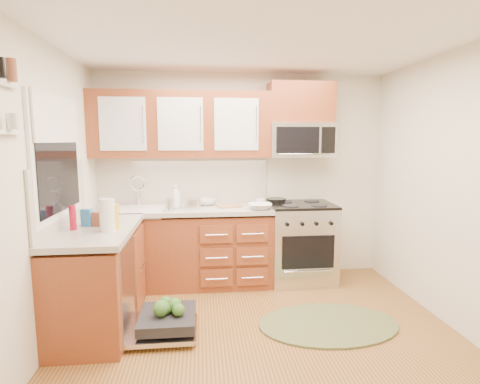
{
  "coord_description": "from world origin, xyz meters",
  "views": [
    {
      "loc": [
        -0.51,
        -2.86,
        1.7
      ],
      "look_at": [
        -0.12,
        0.85,
        1.18
      ],
      "focal_mm": 28.0,
      "sensor_mm": 36.0,
      "label": 1
    }
  ],
  "objects": [
    {
      "name": "floor",
      "position": [
        0.0,
        0.0,
        0.0
      ],
      "size": [
        3.5,
        3.5,
        0.0
      ],
      "primitive_type": "plane",
      "color": "brown",
      "rests_on": "ground"
    },
    {
      "name": "ceiling",
      "position": [
        0.0,
        0.0,
        2.5
      ],
      "size": [
        3.5,
        3.5,
        0.0
      ],
      "primitive_type": "plane",
      "rotation": [
        3.14,
        0.0,
        0.0
      ],
      "color": "white",
      "rests_on": "ground"
    },
    {
      "name": "wall_back",
      "position": [
        0.0,
        1.75,
        1.25
      ],
      "size": [
        3.5,
        0.04,
        2.5
      ],
      "primitive_type": "cube",
      "color": "beige",
      "rests_on": "ground"
    },
    {
      "name": "wall_front",
      "position": [
        0.0,
        -1.75,
        1.25
      ],
      "size": [
        3.5,
        0.04,
        2.5
      ],
      "primitive_type": "cube",
      "color": "beige",
      "rests_on": "ground"
    },
    {
      "name": "wall_left",
      "position": [
        -1.75,
        0.0,
        1.25
      ],
      "size": [
        0.04,
        3.5,
        2.5
      ],
      "primitive_type": "cube",
      "color": "beige",
      "rests_on": "ground"
    },
    {
      "name": "wall_right",
      "position": [
        1.75,
        0.0,
        1.25
      ],
      "size": [
        0.04,
        3.5,
        2.5
      ],
      "primitive_type": "cube",
      "color": "beige",
      "rests_on": "ground"
    },
    {
      "name": "base_cabinet_back",
      "position": [
        -0.73,
        1.45,
        0.42
      ],
      "size": [
        2.05,
        0.6,
        0.85
      ],
      "primitive_type": "cube",
      "color": "maroon",
      "rests_on": "ground"
    },
    {
      "name": "base_cabinet_left",
      "position": [
        -1.45,
        0.52,
        0.42
      ],
      "size": [
        0.6,
        1.25,
        0.85
      ],
      "primitive_type": "cube",
      "color": "maroon",
      "rests_on": "ground"
    },
    {
      "name": "countertop_back",
      "position": [
        -0.72,
        1.44,
        0.9
      ],
      "size": [
        2.07,
        0.64,
        0.05
      ],
      "primitive_type": "cube",
      "color": "#A4A096",
      "rests_on": "base_cabinet_back"
    },
    {
      "name": "countertop_left",
      "position": [
        -1.44,
        0.53,
        0.9
      ],
      "size": [
        0.64,
        1.27,
        0.05
      ],
      "primitive_type": "cube",
      "color": "#A4A096",
      "rests_on": "base_cabinet_left"
    },
    {
      "name": "backsplash_back",
      "position": [
        -0.73,
        1.74,
        1.21
      ],
      "size": [
        2.05,
        0.02,
        0.57
      ],
      "primitive_type": "cube",
      "color": "beige",
      "rests_on": "ground"
    },
    {
      "name": "backsplash_left",
      "position": [
        -1.74,
        0.52,
        1.21
      ],
      "size": [
        0.02,
        1.25,
        0.57
      ],
      "primitive_type": "cube",
      "color": "beige",
      "rests_on": "ground"
    },
    {
      "name": "upper_cabinets",
      "position": [
        -0.73,
        1.57,
        1.88
      ],
      "size": [
        2.05,
        0.35,
        0.75
      ],
      "primitive_type": null,
      "color": "maroon",
      "rests_on": "ground"
    },
    {
      "name": "cabinet_over_mw",
      "position": [
        0.68,
        1.57,
        2.13
      ],
      "size": [
        0.76,
        0.35,
        0.47
      ],
      "primitive_type": "cube",
      "color": "maroon",
      "rests_on": "ground"
    },
    {
      "name": "range",
      "position": [
        0.68,
        1.43,
        0.47
      ],
      "size": [
        0.76,
        0.64,
        0.95
      ],
      "primitive_type": null,
      "color": "silver",
      "rests_on": "ground"
    },
    {
      "name": "microwave",
      "position": [
        0.68,
        1.55,
        1.7
      ],
      "size": [
        0.76,
        0.38,
        0.4
      ],
      "primitive_type": null,
      "color": "silver",
      "rests_on": "ground"
    },
    {
      "name": "sink",
      "position": [
        -1.25,
        1.42,
        0.8
      ],
      "size": [
        0.62,
        0.5,
        0.26
      ],
      "primitive_type": null,
      "color": "white",
      "rests_on": "ground"
    },
    {
      "name": "dishwasher",
      "position": [
        -0.86,
        0.3,
        0.1
      ],
      "size": [
        0.7,
        0.6,
        0.2
      ],
      "primitive_type": null,
      "color": "silver",
      "rests_on": "ground"
    },
    {
      "name": "window",
      "position": [
        -1.74,
        0.5,
        1.55
      ],
      "size": [
        0.03,
        1.05,
        1.05
      ],
      "primitive_type": null,
      "color": "white",
      "rests_on": "ground"
    },
    {
      "name": "window_blind",
      "position": [
        -1.71,
        0.5,
        1.88
      ],
      "size": [
        0.02,
        0.96,
        0.4
      ],
      "primitive_type": "cube",
      "color": "white",
      "rests_on": "ground"
    },
    {
      "name": "shelf_upper",
      "position": [
        -1.72,
        -0.35,
        2.05
      ],
      "size": [
        0.04,
        0.4,
        0.03
      ],
      "primitive_type": "cube",
      "color": "white",
      "rests_on": "ground"
    },
    {
      "name": "shelf_lower",
      "position": [
        -1.72,
        -0.35,
        1.75
      ],
      "size": [
        0.04,
        0.4,
        0.03
      ],
      "primitive_type": "cube",
      "color": "white",
      "rests_on": "ground"
    },
    {
      "name": "rug",
      "position": [
        0.65,
        0.3,
        0.01
      ],
      "size": [
        1.51,
        1.23,
        0.02
      ],
      "primitive_type": null,
      "rotation": [
        0.0,
        0.0,
        -0.34
      ],
      "color": "#636A3C",
      "rests_on": "ground"
    },
    {
      "name": "skillet",
      "position": [
        0.4,
        1.57,
        0.97
      ],
      "size": [
        0.24,
        0.24,
        0.04
      ],
      "primitive_type": "cylinder",
      "rotation": [
        0.0,
        0.0,
        -0.02
      ],
      "color": "black",
      "rests_on": "range"
    },
    {
      "name": "stock_pot",
      "position": [
        -0.6,
        1.37,
        0.98
      ],
      "size": [
        0.23,
        0.23,
        0.11
      ],
      "primitive_type": "cylinder",
      "rotation": [
        0.0,
        0.0,
        -0.29
      ],
      "color": "silver",
      "rests_on": "countertop_back"
    },
    {
      "name": "cutting_board",
      "position": [
        -0.18,
        1.43,
        0.93
      ],
      "size": [
        0.3,
        0.24,
        0.02
      ],
      "primitive_type": "cube",
      "rotation": [
        0.0,
        0.0,
        0.27
      ],
      "color": "#A26C4A",
      "rests_on": "countertop_back"
    },
    {
      "name": "canister",
      "position": [
        -0.86,
        1.25,
        1.0
      ],
      "size": [
        0.1,
        0.1,
        0.14
      ],
      "primitive_type": "cylinder",
      "rotation": [
        0.0,
        0.0,
        -0.09
      ],
      "color": "silver",
      "rests_on": "countertop_back"
    },
    {
      "name": "paper_towel_roll",
      "position": [
        -1.31,
        0.39,
        1.06
      ],
      "size": [
        0.13,
        0.13,
        0.28
      ],
      "primitive_type": "cylinder",
      "rotation": [
        0.0,
        0.0,
        0.04
      ],
      "color": "white",
      "rests_on": "countertop_left"
    },
    {
      "name": "mustard_bottle",
      "position": [
        -1.27,
        0.45,
        1.04
      ],
      "size": [
        0.09,
        0.09,
        0.22
      ],
      "primitive_type": "cylinder",
      "rotation": [
        0.0,
        0.0,
        0.26
      ],
      "color": "yellow",
      "rests_on": "countertop_left"
    },
    {
      "name": "red_bottle",
      "position": [
        -1.62,
        0.45,
        1.03
      ],
      "size": [
        0.07,
        0.07,
        0.21
      ],
      "primitive_type": "cylinder",
      "rotation": [
        0.0,
        0.0,
        -0.39
      ],
      "color": "#A40D24",
      "rests_on": "countertop_left"
    },
    {
      "name": "wooden_box",
      "position": [
        -1.43,
        0.6,
        0.99
      ],
      "size": [
        0.14,
        0.11,
        0.13
      ],
      "primitive_type": "cube",
      "rotation": [
        0.0,
        0.0,
        -0.18
      ],
      "color": "brown",
      "rests_on": "countertop_left"
    },
    {
      "name": "blue_carton",
      "position": [
        -1.54,
        0.6,
        1.0
      ],
      "size": [
        0.11,
        0.08,
        0.16
      ],
      "primitive_type": "cube",
      "rotation": [
        0.0,
        0.0,
        -0.31
      ],
      "color": "#2979C1",
      "rests_on": "countertop_left"
    },
    {
      "name": "bowl_a",
      "position": [
        0.15,
        1.25,
        0.96
      ],
      "size": [
        0.28,
        0.28,
        0.07
      ],
      "primitive_type": "imported",
      "rotation": [
        0.0,
        0.0,
        -0.03
      ],
      "color": "#999999",
      "rests_on": "countertop_back"
    },
    {
      "name": "bowl_b",
      "position": [
        -0.45,
        1.6,
        0.96
      ],
      "size": [
        0.27,
        0.27,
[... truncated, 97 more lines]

